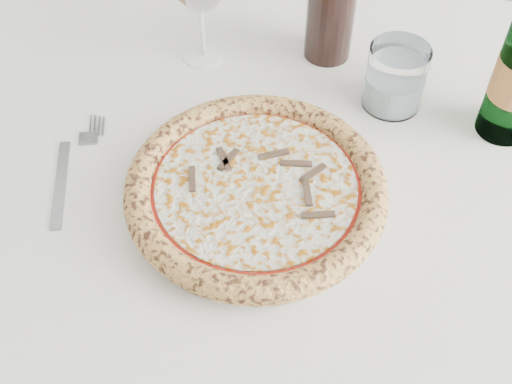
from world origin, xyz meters
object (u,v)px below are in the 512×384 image
plate (256,198)px  pizza (256,189)px  dining_table (274,186)px  tumbler (395,81)px

plate → pizza: bearing=-161.7°
dining_table → plate: size_ratio=5.21×
plate → tumbler: tumbler is taller
plate → tumbler: size_ratio=3.22×
dining_table → tumbler: 0.23m
plate → dining_table: bearing=90.0°
plate → pizza: pizza is taller
dining_table → pizza: (-0.00, -0.10, 0.11)m
dining_table → tumbler: size_ratio=16.79×
tumbler → pizza: bearing=-121.1°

